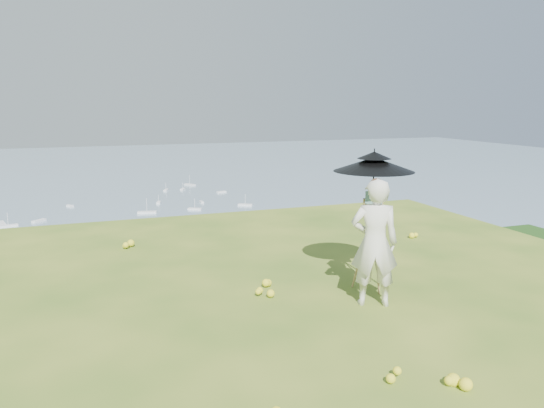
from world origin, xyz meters
name	(u,v)px	position (x,y,z in m)	size (l,w,h in m)	color
ground	(227,351)	(0.00, 0.00, 0.00)	(14.00, 14.00, 0.00)	#446A1E
shoreline_tier	(104,356)	(0.00, 75.00, -36.00)	(170.00, 28.00, 8.00)	#70695A
bay_water	(87,186)	(0.00, 240.00, -34.00)	(700.00, 700.00, 0.00)	#7797AA
slope_trees	(112,334)	(0.00, 35.00, -15.00)	(110.00, 50.00, 6.00)	#174D18
harbor_town	(102,316)	(0.00, 75.00, -29.50)	(110.00, 22.00, 5.00)	silver
moored_boats	(46,226)	(-12.50, 161.00, -33.65)	(140.00, 140.00, 0.70)	white
wildflowers	(221,336)	(0.00, 0.25, 0.06)	(10.00, 10.50, 0.12)	yellow
painter	(374,243)	(2.15, 0.65, 0.84)	(0.61, 0.40, 1.67)	beige
field_easel	(372,240)	(2.43, 1.19, 0.71)	(0.54, 0.54, 1.42)	olive
sun_umbrella	(373,179)	(2.44, 1.22, 1.58)	(1.11, 1.11, 0.83)	black
painter_cap	(377,182)	(2.15, 0.65, 1.63)	(0.19, 0.22, 0.10)	#C96E70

